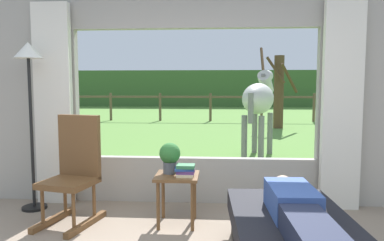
# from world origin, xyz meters

# --- Properties ---
(back_wall_with_window) EXTENTS (5.20, 0.12, 2.55)m
(back_wall_with_window) POSITION_xyz_m (0.00, 2.26, 1.25)
(back_wall_with_window) COLOR #9E998E
(back_wall_with_window) RESTS_ON ground_plane
(curtain_panel_left) EXTENTS (0.44, 0.10, 2.40)m
(curtain_panel_left) POSITION_xyz_m (-1.69, 2.12, 1.20)
(curtain_panel_left) COLOR silver
(curtain_panel_left) RESTS_ON ground_plane
(curtain_panel_right) EXTENTS (0.44, 0.10, 2.40)m
(curtain_panel_right) POSITION_xyz_m (1.69, 2.12, 1.20)
(curtain_panel_right) COLOR silver
(curtain_panel_right) RESTS_ON ground_plane
(outdoor_pasture_lawn) EXTENTS (36.00, 21.68, 0.02)m
(outdoor_pasture_lawn) POSITION_xyz_m (0.00, 13.16, 0.01)
(outdoor_pasture_lawn) COLOR #568438
(outdoor_pasture_lawn) RESTS_ON ground_plane
(distant_hill_ridge) EXTENTS (36.00, 2.00, 2.40)m
(distant_hill_ridge) POSITION_xyz_m (0.00, 23.00, 1.20)
(distant_hill_ridge) COLOR #3B5F2D
(distant_hill_ridge) RESTS_ON ground_plane
(reclining_person) EXTENTS (0.36, 1.43, 0.22)m
(reclining_person) POSITION_xyz_m (0.86, 0.49, 0.52)
(reclining_person) COLOR #334C8C
(reclining_person) RESTS_ON recliner_sofa
(rocking_chair) EXTENTS (0.61, 0.77, 1.12)m
(rocking_chair) POSITION_xyz_m (-1.22, 1.50, 0.55)
(rocking_chair) COLOR brown
(rocking_chair) RESTS_ON ground_plane
(side_table) EXTENTS (0.44, 0.44, 0.52)m
(side_table) POSITION_xyz_m (-0.13, 1.50, 0.43)
(side_table) COLOR brown
(side_table) RESTS_ON ground_plane
(potted_plant) EXTENTS (0.22, 0.22, 0.32)m
(potted_plant) POSITION_xyz_m (-0.21, 1.56, 0.70)
(potted_plant) COLOR #4C5156
(potted_plant) RESTS_ON side_table
(book_stack) EXTENTS (0.21, 0.16, 0.12)m
(book_stack) POSITION_xyz_m (-0.04, 1.44, 0.58)
(book_stack) COLOR beige
(book_stack) RESTS_ON side_table
(floor_lamp_left) EXTENTS (0.32, 0.32, 1.91)m
(floor_lamp_left) POSITION_xyz_m (-1.84, 1.86, 1.55)
(floor_lamp_left) COLOR black
(floor_lamp_left) RESTS_ON ground_plane
(horse) EXTENTS (0.93, 1.81, 1.73)m
(horse) POSITION_xyz_m (1.10, 5.18, 1.16)
(horse) COLOR #B2B2AD
(horse) RESTS_ON outdoor_pasture_lawn
(pasture_tree) EXTENTS (1.23, 1.28, 2.70)m
(pasture_tree) POSITION_xyz_m (2.26, 10.11, 1.29)
(pasture_tree) COLOR #4C3823
(pasture_tree) RESTS_ON outdoor_pasture_lawn
(pasture_fence_line) EXTENTS (16.10, 0.10, 1.10)m
(pasture_fence_line) POSITION_xyz_m (0.00, 12.39, 0.74)
(pasture_fence_line) COLOR brown
(pasture_fence_line) RESTS_ON outdoor_pasture_lawn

